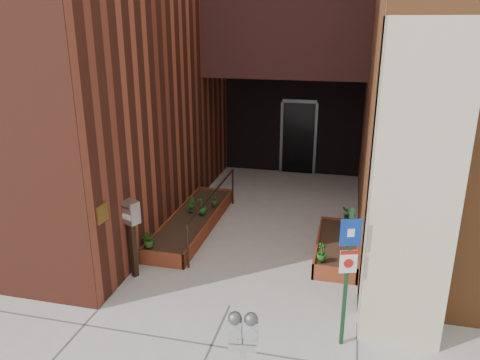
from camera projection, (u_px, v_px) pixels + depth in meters
The scene contains 14 objects.
ground at pixel (229, 306), 7.51m from camera, with size 80.00×80.00×0.00m, color #9E9991.
planter_left at pixel (193, 222), 10.29m from camera, with size 0.90×3.60×0.30m.
planter_right at pixel (337, 248), 9.13m from camera, with size 0.80×2.20×0.30m.
handrail at pixel (213, 199), 9.94m from camera, with size 0.04×3.34×0.90m.
parking_meter at pixel (243, 339), 4.99m from camera, with size 0.33×0.17×1.45m.
sign_post at pixel (348, 264), 6.21m from camera, with size 0.27×0.11×2.07m.
payment_dropbox at pixel (131, 223), 8.06m from camera, with size 0.34×0.30×1.44m.
shrub_left_a at pixel (149, 238), 8.78m from camera, with size 0.29×0.29×0.33m, color #2A601B.
shrub_left_b at pixel (191, 204), 10.42m from camera, with size 0.18×0.18×0.32m, color #1B5D1A.
shrub_left_c at pixel (202, 206), 10.27m from camera, with size 0.21×0.21×0.37m, color #1B6021.
shrub_left_d at pixel (214, 197), 10.70m from camera, with size 0.22×0.22×0.41m, color #245D1A.
shrub_right_a at pixel (322, 252), 8.25m from camera, with size 0.19×0.19×0.33m, color #1C5217.
shrub_right_b at pixel (352, 219), 9.66m from camera, with size 0.17×0.17×0.32m, color #1B601D.
shrub_right_c at pixel (348, 215), 9.82m from camera, with size 0.30×0.30×0.33m, color #234E16.
Camera 1 is at (1.68, -6.23, 4.34)m, focal length 35.00 mm.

